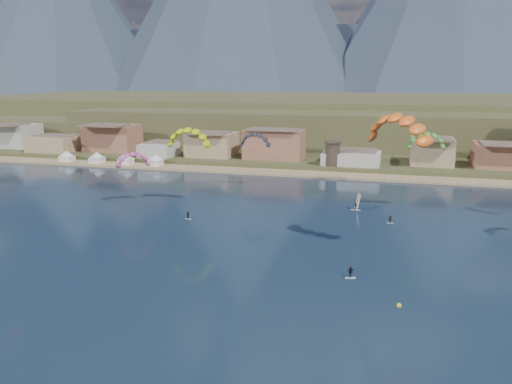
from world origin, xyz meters
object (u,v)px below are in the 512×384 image
at_px(kitesurfer_yellow, 189,134).
at_px(kitesurfer_green, 426,139).
at_px(kitesurfer_orange, 399,124).
at_px(watchtower, 332,153).
at_px(windsurfer, 356,205).
at_px(buoy, 399,305).

bearing_deg(kitesurfer_yellow, kitesurfer_green, 8.28).
relative_size(kitesurfer_yellow, kitesurfer_orange, 0.78).
relative_size(watchtower, kitesurfer_yellow, 0.38).
xyz_separation_m(watchtower, kitesurfer_orange, (21.54, -84.26, 17.89)).
bearing_deg(windsurfer, watchtower, 103.62).
xyz_separation_m(kitesurfer_orange, kitesurfer_green, (6.39, 33.55, -6.15)).
relative_size(windsurfer, buoy, 5.70).
height_order(kitesurfer_yellow, windsurfer, kitesurfer_yellow).
bearing_deg(watchtower, kitesurfer_green, -61.16).
height_order(watchtower, buoy, watchtower).
bearing_deg(windsurfer, kitesurfer_yellow, -170.43).
bearing_deg(watchtower, buoy, -77.76).
relative_size(kitesurfer_yellow, buoy, 30.73).
bearing_deg(kitesurfer_orange, kitesurfer_yellow, 153.21).
bearing_deg(buoy, kitesurfer_yellow, 137.36).
height_order(watchtower, kitesurfer_green, kitesurfer_green).
xyz_separation_m(watchtower, windsurfer, (12.59, -51.99, -5.05)).
relative_size(watchtower, kitesurfer_green, 0.39).
bearing_deg(kitesurfer_orange, kitesurfer_green, 79.21).
distance_m(watchtower, kitesurfer_orange, 88.79).
distance_m(kitesurfer_green, buoy, 58.89).
bearing_deg(kitesurfer_yellow, watchtower, 64.10).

